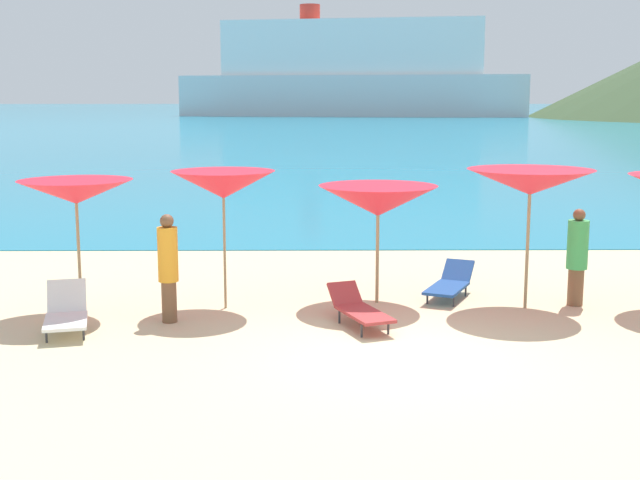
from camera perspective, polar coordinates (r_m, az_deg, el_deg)
ground_plane at (r=21.90m, az=2.72°, el=-0.21°), size 50.00×100.00×0.30m
ocean_water at (r=239.68m, az=-0.26°, el=8.79°), size 650.00×440.00×0.02m
umbrella_0 at (r=14.43m, az=-16.22°, el=3.14°), size 2.06×2.06×2.26m
umbrella_1 at (r=14.31m, az=-6.57°, el=3.74°), size 1.90×1.90×2.38m
umbrella_2 at (r=14.69m, az=3.95°, el=2.66°), size 2.13×2.13×2.09m
umbrella_3 at (r=14.65m, az=14.05°, el=3.82°), size 2.18×2.18×2.40m
lounge_chair_0 at (r=15.43m, az=8.79°, el=-2.92°), size 1.16×1.68×0.58m
lounge_chair_1 at (r=13.63m, az=-16.83°, el=-4.74°), size 0.91×1.45×0.72m
lounge_chair_2 at (r=13.40m, az=2.67°, el=-4.67°), size 1.05×1.65×0.58m
beachgoer_0 at (r=13.71m, az=-10.25°, el=-1.69°), size 0.32×0.32×1.77m
beachgoer_1 at (r=15.27m, az=17.03°, el=-0.98°), size 0.36×0.36×1.70m
cruise_ship at (r=162.86m, az=2.18°, el=11.17°), size 66.23×22.94×20.87m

